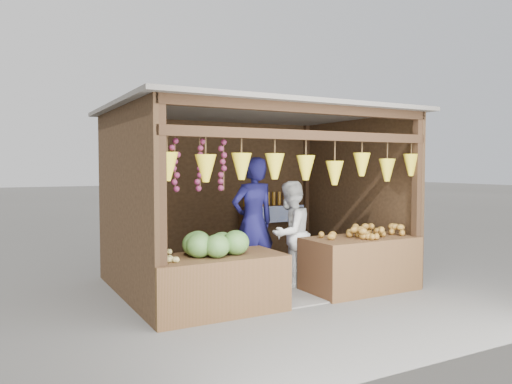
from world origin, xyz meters
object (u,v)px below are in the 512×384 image
man_standing (253,222)px  vendor_seated (143,239)px  counter_right (360,264)px  woman_standing (290,234)px  counter_left (215,284)px

man_standing → vendor_seated: 1.63m
man_standing → counter_right: bearing=140.3°
man_standing → woman_standing: bearing=150.3°
counter_left → woman_standing: 1.74m
man_standing → counter_left: bearing=38.7°
vendor_seated → man_standing: bearing=-155.8°
man_standing → woman_standing: size_ratio=1.22×
counter_left → man_standing: 1.53m
counter_right → woman_standing: size_ratio=1.03×
counter_left → man_standing: man_standing is taller
man_standing → woman_standing: (0.50, -0.25, -0.18)m
counter_right → man_standing: bearing=143.7°
counter_left → man_standing: size_ratio=0.89×
counter_right → man_standing: size_ratio=0.84×
counter_right → man_standing: man_standing is taller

